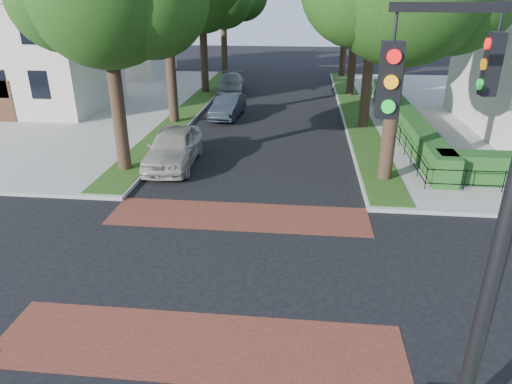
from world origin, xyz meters
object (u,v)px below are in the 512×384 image
at_px(traffic_signal, 496,175).
at_px(parked_car_middle, 228,106).
at_px(parked_car_rear, 231,84).
at_px(parked_car_front, 174,147).

bearing_deg(traffic_signal, parked_car_middle, 109.32).
xyz_separation_m(parked_car_middle, parked_car_rear, (-1.02, 7.57, 0.02)).
relative_size(parked_car_middle, parked_car_rear, 0.86).
height_order(traffic_signal, parked_car_rear, traffic_signal).
bearing_deg(parked_car_rear, parked_car_front, -95.08).
distance_m(parked_car_front, parked_car_rear, 16.42).
height_order(parked_car_middle, parked_car_rear, parked_car_rear).
bearing_deg(parked_car_front, parked_car_middle, 81.42).
bearing_deg(parked_car_middle, parked_car_front, -92.24).
distance_m(traffic_signal, parked_car_rear, 30.37).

